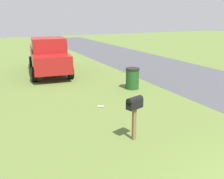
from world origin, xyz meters
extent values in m
cube|color=brown|center=(4.07, 1.31, 0.45)|extent=(0.09, 0.09, 0.91)
cube|color=black|center=(4.07, 1.31, 1.02)|extent=(0.33, 0.50, 0.22)
cylinder|color=black|center=(4.07, 1.31, 1.13)|extent=(0.33, 0.50, 0.20)
cube|color=red|center=(4.18, 1.31, 1.08)|extent=(0.02, 0.04, 0.18)
cube|color=maroon|center=(13.22, 1.59, 0.88)|extent=(5.52, 2.46, 0.90)
cube|color=maroon|center=(12.58, 1.66, 1.71)|extent=(2.00, 1.90, 0.76)
cube|color=black|center=(12.58, 1.66, 1.71)|extent=(1.95, 1.94, 0.53)
cube|color=maroon|center=(14.29, 0.60, 1.39)|extent=(2.77, 0.40, 0.12)
cube|color=maroon|center=(14.48, 2.30, 1.39)|extent=(2.77, 0.40, 0.12)
cylinder|color=black|center=(11.36, 0.87, 0.38)|extent=(0.79, 0.35, 0.76)
cylinder|color=black|center=(11.57, 2.71, 0.38)|extent=(0.79, 0.35, 0.76)
cylinder|color=black|center=(14.86, 0.46, 0.38)|extent=(0.79, 0.35, 0.76)
cylinder|color=black|center=(15.08, 2.30, 0.38)|extent=(0.79, 0.35, 0.76)
cylinder|color=#1E4C1E|center=(8.31, -1.13, 0.44)|extent=(0.60, 0.60, 0.88)
cylinder|color=black|center=(8.31, -1.13, 0.92)|extent=(0.63, 0.63, 0.08)
cylinder|color=#B2D8BF|center=(8.81, -1.17, 0.04)|extent=(0.23, 0.15, 0.07)
cylinder|color=#B2D8BF|center=(6.72, 1.14, 0.04)|extent=(0.17, 0.23, 0.07)
camera|label=1|loc=(-1.14, 4.50, 3.25)|focal=39.69mm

